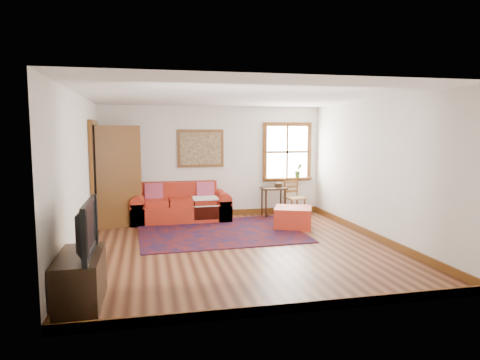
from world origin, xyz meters
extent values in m
plane|color=#3D1C10|center=(0.00, 0.00, 0.00)|extent=(5.50, 5.50, 0.00)
cube|color=silver|center=(0.00, 2.75, 1.25)|extent=(5.00, 0.04, 2.50)
cube|color=silver|center=(0.00, -2.75, 1.25)|extent=(5.00, 0.04, 2.50)
cube|color=silver|center=(-2.50, 0.00, 1.25)|extent=(0.04, 5.50, 2.50)
cube|color=silver|center=(2.50, 0.00, 1.25)|extent=(0.04, 5.50, 2.50)
cube|color=white|center=(0.00, 0.00, 2.50)|extent=(5.00, 5.50, 0.04)
cube|color=brown|center=(0.00, 2.73, 0.06)|extent=(5.00, 0.03, 0.12)
cube|color=brown|center=(-2.48, 0.00, 0.06)|extent=(0.03, 5.50, 0.12)
cube|color=brown|center=(2.48, 0.00, 0.06)|extent=(0.03, 5.50, 0.12)
cube|color=white|center=(1.75, 2.73, 1.45)|extent=(1.00, 0.02, 1.20)
cube|color=brown|center=(1.75, 2.72, 2.09)|extent=(1.18, 0.06, 0.09)
cube|color=brown|center=(1.75, 2.72, 0.80)|extent=(1.18, 0.06, 0.09)
cube|color=brown|center=(1.21, 2.72, 1.45)|extent=(0.09, 0.06, 1.20)
cube|color=brown|center=(2.29, 2.72, 1.45)|extent=(0.09, 0.06, 1.20)
cube|color=brown|center=(1.75, 2.72, 1.45)|extent=(1.00, 0.04, 0.05)
cube|color=brown|center=(1.75, 2.65, 0.83)|extent=(1.15, 0.20, 0.04)
imported|color=#3F7027|center=(2.00, 2.63, 1.01)|extent=(0.18, 0.15, 0.33)
cube|color=black|center=(-2.49, 1.60, 1.02)|extent=(0.02, 0.90, 2.05)
cube|color=brown|center=(-2.46, 1.11, 1.02)|extent=(0.06, 0.09, 2.05)
cube|color=brown|center=(-2.46, 2.10, 1.02)|extent=(0.06, 0.09, 2.05)
cube|color=brown|center=(-2.46, 1.60, 2.09)|extent=(0.06, 1.08, 0.09)
cube|color=brown|center=(-2.04, 1.90, 1.02)|extent=(0.86, 0.35, 2.05)
cube|color=silver|center=(-2.04, 1.90, 1.13)|extent=(0.56, 0.22, 1.33)
cube|color=brown|center=(-0.30, 2.73, 1.55)|extent=(1.05, 0.04, 0.85)
cube|color=tan|center=(-0.30, 2.69, 1.55)|extent=(0.92, 0.03, 0.72)
cube|color=#52100B|center=(-0.16, 1.06, 0.01)|extent=(3.12, 2.54, 0.02)
cube|color=#A92715|center=(-0.80, 2.28, 0.18)|extent=(2.11, 0.87, 0.37)
cube|color=#A92715|center=(-0.80, 2.60, 0.60)|extent=(1.64, 0.24, 0.46)
cube|color=#A92715|center=(-1.70, 2.28, 0.23)|extent=(0.29, 0.87, 0.46)
cube|color=#A92715|center=(0.11, 2.28, 0.23)|extent=(0.29, 0.87, 0.46)
cube|color=#DC4E1F|center=(-1.36, 2.45, 0.62)|extent=(0.39, 0.19, 0.40)
cube|color=#DC4E1F|center=(-0.24, 2.45, 0.62)|extent=(0.39, 0.19, 0.40)
cube|color=silver|center=(-0.29, 2.12, 0.51)|extent=(0.53, 0.48, 0.04)
cube|color=#A92715|center=(1.37, 1.17, 0.21)|extent=(0.94, 0.94, 0.41)
cube|color=black|center=(1.31, 2.35, 0.64)|extent=(0.55, 0.41, 0.04)
cylinder|color=black|center=(1.09, 2.18, 0.31)|extent=(0.04, 0.04, 0.62)
cylinder|color=black|center=(1.54, 2.18, 0.31)|extent=(0.04, 0.04, 0.62)
cylinder|color=black|center=(1.09, 2.51, 0.31)|extent=(0.04, 0.04, 0.62)
cylinder|color=black|center=(1.54, 2.51, 0.31)|extent=(0.04, 0.04, 0.62)
cube|color=tan|center=(1.78, 2.25, 0.43)|extent=(0.47, 0.45, 0.04)
cylinder|color=brown|center=(1.65, 2.06, 0.20)|extent=(0.04, 0.04, 0.41)
cylinder|color=brown|center=(1.98, 2.13, 0.20)|extent=(0.04, 0.04, 0.41)
cylinder|color=brown|center=(1.58, 2.37, 0.43)|extent=(0.04, 0.04, 0.85)
cylinder|color=brown|center=(1.92, 2.44, 0.43)|extent=(0.04, 0.04, 0.85)
cube|color=brown|center=(1.75, 2.41, 0.66)|extent=(0.34, 0.10, 0.26)
cube|color=black|center=(-2.25, -2.01, 0.29)|extent=(0.47, 1.04, 0.57)
imported|color=black|center=(-2.23, -2.03, 0.88)|extent=(0.14, 1.05, 0.60)
cylinder|color=silver|center=(-2.20, -1.55, 0.66)|extent=(0.12, 0.12, 0.18)
cylinder|color=#FFA53F|center=(-2.20, -1.55, 0.63)|extent=(0.07, 0.07, 0.12)
camera|label=1|loc=(-1.50, -6.88, 1.93)|focal=32.00mm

